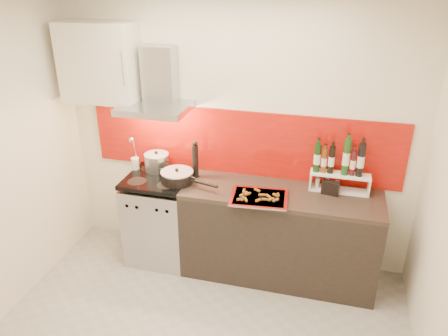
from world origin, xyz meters
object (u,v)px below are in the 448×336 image
(range_stove, at_px, (161,218))
(counter, at_px, (279,234))
(saute_pan, at_px, (178,177))
(baking_tray, at_px, (259,198))
(pepper_mill, at_px, (195,160))
(stock_pot, at_px, (157,162))

(range_stove, height_order, counter, range_stove)
(saute_pan, distance_m, baking_tray, 0.81)
(counter, xyz_separation_m, saute_pan, (-0.97, -0.06, 0.51))
(counter, relative_size, pepper_mill, 4.88)
(counter, bearing_deg, range_stove, -179.77)
(counter, xyz_separation_m, stock_pot, (-1.26, 0.13, 0.55))
(stock_pot, distance_m, saute_pan, 0.34)
(range_stove, distance_m, pepper_mill, 0.74)
(range_stove, height_order, saute_pan, saute_pan)
(stock_pot, bearing_deg, saute_pan, -33.15)
(counter, distance_m, pepper_mill, 1.06)
(pepper_mill, bearing_deg, baking_tray, -22.95)
(saute_pan, height_order, pepper_mill, pepper_mill)
(stock_pot, relative_size, baking_tray, 0.45)
(range_stove, bearing_deg, pepper_mill, 17.70)
(pepper_mill, bearing_deg, range_stove, -162.30)
(counter, xyz_separation_m, pepper_mill, (-0.85, 0.11, 0.63))
(counter, relative_size, saute_pan, 3.10)
(range_stove, relative_size, saute_pan, 1.57)
(saute_pan, xyz_separation_m, pepper_mill, (0.12, 0.16, 0.11))
(counter, distance_m, stock_pot, 1.38)
(saute_pan, distance_m, pepper_mill, 0.23)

